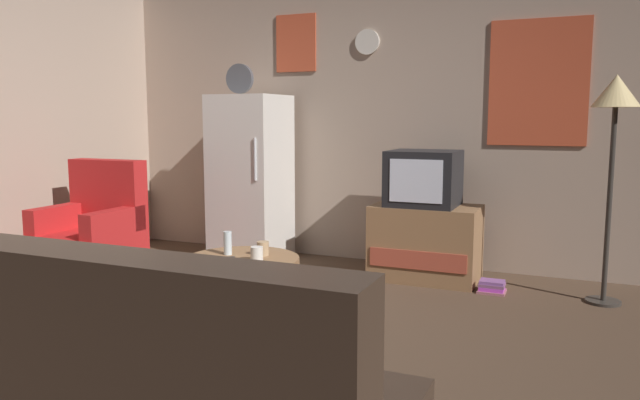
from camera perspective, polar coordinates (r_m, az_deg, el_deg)
ground_plane at (r=3.59m, az=-7.80°, el=-13.67°), size 12.00×12.00×0.00m
wall_with_art at (r=5.57m, az=5.27°, el=7.20°), size 5.20×0.12×2.50m
fridge at (r=5.60m, az=-6.47°, el=2.04°), size 0.60×0.62×1.77m
tv_stand at (r=5.02m, az=9.80°, el=-3.92°), size 0.84×0.53×0.60m
crt_tv at (r=4.95m, az=9.63°, el=2.02°), size 0.54×0.51×0.44m
standing_lamp at (r=4.65m, az=25.78°, el=7.63°), size 0.32×0.32×1.59m
coffee_table at (r=3.92m, az=-7.23°, el=-8.44°), size 0.72×0.72×0.43m
wine_glass at (r=3.95m, az=-8.58°, el=-3.98°), size 0.05×0.05×0.15m
mug_ceramic_white at (r=3.76m, az=-5.90°, el=-5.03°), size 0.08×0.08×0.09m
mug_ceramic_tan at (r=3.91m, az=-5.34°, el=-4.52°), size 0.08×0.08×0.09m
remote_control at (r=3.80m, az=-9.07°, el=-5.46°), size 0.15×0.11×0.02m
armchair at (r=5.23m, az=-20.43°, el=-3.42°), size 0.68×0.68×0.96m
book_stack at (r=4.81m, az=15.71°, el=-7.79°), size 0.20×0.18×0.09m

